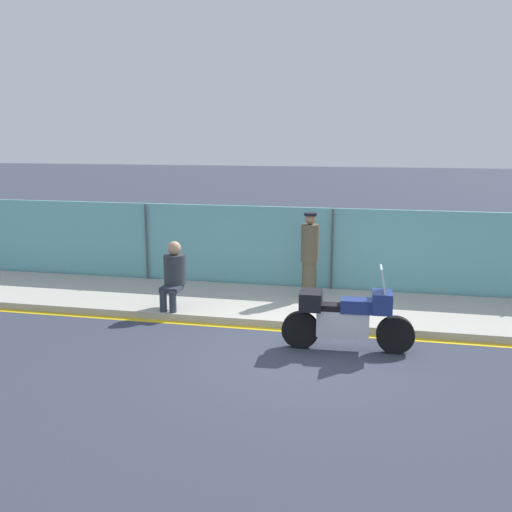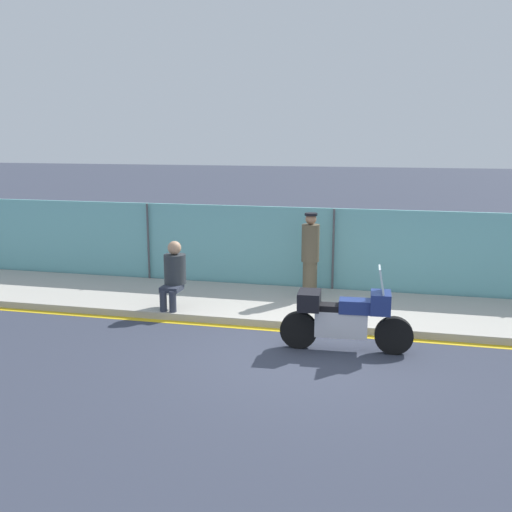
% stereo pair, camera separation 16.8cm
% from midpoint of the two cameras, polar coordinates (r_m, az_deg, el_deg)
% --- Properties ---
extents(ground_plane, '(120.00, 120.00, 0.00)m').
position_cam_midpoint_polar(ground_plane, '(9.90, 5.19, -9.43)').
color(ground_plane, '#333847').
extents(sidewalk, '(32.68, 2.64, 0.14)m').
position_cam_midpoint_polar(sidewalk, '(12.31, 6.96, -4.93)').
color(sidewalk, '#ADA89E').
rests_on(sidewalk, ground_plane).
extents(curb_paint_stripe, '(32.68, 0.18, 0.01)m').
position_cam_midpoint_polar(curb_paint_stripe, '(10.99, 6.09, -7.29)').
color(curb_paint_stripe, gold).
rests_on(curb_paint_stripe, ground_plane).
extents(storefront_fence, '(31.05, 0.17, 1.94)m').
position_cam_midpoint_polar(storefront_fence, '(13.46, 7.76, 0.42)').
color(storefront_fence, '#6BB2B7').
rests_on(storefront_fence, ground_plane).
extents(motorcycle, '(2.19, 0.57, 1.45)m').
position_cam_midpoint_polar(motorcycle, '(10.01, 8.93, -5.76)').
color(motorcycle, black).
rests_on(motorcycle, ground_plane).
extents(officer_standing, '(0.37, 0.37, 1.80)m').
position_cam_midpoint_polar(officer_standing, '(12.58, 5.57, 0.13)').
color(officer_standing, brown).
rests_on(officer_standing, sidewalk).
extents(person_seated_on_curb, '(0.44, 0.70, 1.33)m').
position_cam_midpoint_polar(person_seated_on_curb, '(11.98, -7.43, -1.46)').
color(person_seated_on_curb, '#2D3342').
rests_on(person_seated_on_curb, sidewalk).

